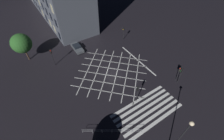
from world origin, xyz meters
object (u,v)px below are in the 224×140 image
Objects in this scene: traffic_light_se_main at (179,71)px; street_tree_far at (21,43)px; traffic_light_median_south at (137,91)px; street_lamp_east at (73,18)px; traffic_light_se_cross at (181,73)px; street_lamp_west at (181,137)px; traffic_light_nw_cross at (52,54)px; traffic_light_ne_main at (123,31)px; waiting_car at (77,48)px.

street_tree_far is (-22.18, 21.88, 1.72)m from traffic_light_se_main.
street_lamp_east reaches higher than traffic_light_median_south.
traffic_light_se_cross is 13.74m from street_lamp_west.
traffic_light_nw_cross is 1.22× the size of traffic_light_ne_main.
traffic_light_se_cross is 0.40× the size of street_lamp_west.
street_lamp_east is 1.33× the size of street_tree_far.
street_tree_far is at bearing 110.17° from street_lamp_west.
street_lamp_west reaches higher than street_lamp_east.
street_lamp_west is 27.81m from waiting_car.
street_tree_far is at bearing -44.60° from traffic_light_se_main.
traffic_light_nw_cross reaches higher than traffic_light_ne_main.
traffic_light_median_south is at bearing 83.24° from traffic_light_se_cross.
traffic_light_se_main is at bearing -93.63° from traffic_light_median_south.
traffic_light_median_south is 0.89× the size of waiting_car.
street_lamp_east is (7.88, 6.64, 2.92)m from traffic_light_nw_cross.
street_lamp_west is 31.92m from street_tree_far.
street_lamp_east is at bearing 1.80° from traffic_light_median_south.
street_lamp_east is at bearing 157.58° from waiting_car.
waiting_car is (-11.61, 19.75, -2.04)m from traffic_light_se_cross.
street_lamp_west reaches higher than street_tree_far.
street_tree_far is (-22.08, 4.96, 1.77)m from traffic_light_ne_main.
street_tree_far is at bearing -104.17° from waiting_car.
traffic_light_ne_main is at bearing -89.65° from traffic_light_se_main.
traffic_light_ne_main is 27.53m from street_lamp_west.
traffic_light_median_south is 18.76m from traffic_light_ne_main.
traffic_light_median_south is 0.60× the size of street_tree_far.
street_lamp_east is at bearing -66.78° from traffic_light_se_main.
street_lamp_west is at bearing -92.05° from street_lamp_east.
waiting_car is (10.39, -2.62, -3.62)m from street_tree_far.
traffic_light_se_cross reaches higher than traffic_light_ne_main.
street_tree_far is at bearing -12.67° from traffic_light_ne_main.
waiting_car is (6.15, 2.44, -2.38)m from traffic_light_nw_cross.
traffic_light_nw_cross is at bearing -139.90° from street_lamp_east.
traffic_light_nw_cross is 7.03m from waiting_car.
traffic_light_se_main is 1.02× the size of traffic_light_ne_main.
street_tree_far reaches higher than waiting_car.
traffic_light_se_main is 22.66m from waiting_car.
traffic_light_nw_cross is 0.50× the size of street_lamp_east.
traffic_light_nw_cross is at bearing -50.04° from street_tree_far.
street_lamp_west reaches higher than traffic_light_ne_main.
street_lamp_west is at bearing 35.73° from traffic_light_se_main.
traffic_light_nw_cross reaches higher than traffic_light_se_main.
street_lamp_west reaches higher than traffic_light_se_main.
street_tree_far reaches higher than traffic_light_nw_cross.
traffic_light_se_main is 0.56× the size of street_tree_far.
street_tree_far is (-10.99, 29.92, -1.64)m from street_lamp_west.
traffic_light_se_cross is 17.41m from traffic_light_ne_main.
traffic_light_ne_main is 0.38× the size of street_lamp_west.
traffic_light_se_main is 14.19m from street_lamp_west.
waiting_car is (-11.79, 19.25, -1.90)m from traffic_light_se_main.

